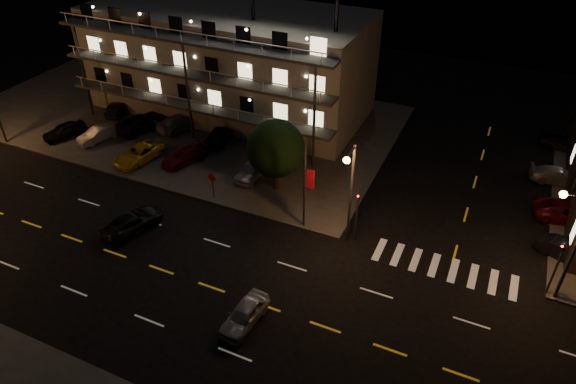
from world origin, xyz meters
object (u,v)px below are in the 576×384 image
at_px(lot_car_4, 252,170).
at_px(tree, 275,150).
at_px(side_car_0, 566,251).
at_px(lot_car_2, 139,154).
at_px(road_car_east, 244,315).
at_px(lot_car_7, 181,122).
at_px(road_car_west, 133,221).

bearing_deg(lot_car_4, tree, -12.72).
distance_m(lot_car_4, side_car_0, 24.63).
bearing_deg(tree, lot_car_2, -174.97).
height_order(tree, road_car_east, tree).
xyz_separation_m(tree, lot_car_4, (-2.58, 0.69, -2.93)).
relative_size(lot_car_2, lot_car_7, 0.96).
xyz_separation_m(lot_car_2, road_car_east, (17.54, -12.47, -0.14)).
bearing_deg(lot_car_7, lot_car_2, 113.25).
distance_m(tree, lot_car_7, 14.54).
distance_m(lot_car_4, road_car_west, 10.96).
relative_size(lot_car_2, lot_car_4, 1.14).
bearing_deg(road_car_east, road_car_west, 163.35).
height_order(tree, lot_car_7, tree).
bearing_deg(lot_car_2, lot_car_7, 99.07).
height_order(lot_car_2, lot_car_4, lot_car_4).
bearing_deg(road_car_west, side_car_0, -144.91).
height_order(side_car_0, road_car_east, road_car_east).
xyz_separation_m(tree, road_car_east, (4.44, -13.63, -3.12)).
bearing_deg(road_car_west, road_car_east, 176.06).
bearing_deg(road_car_west, lot_car_4, -99.83).
height_order(lot_car_4, lot_car_7, lot_car_7).
bearing_deg(road_car_east, lot_car_7, 136.58).
xyz_separation_m(lot_car_2, lot_car_7, (-0.02, 6.69, 0.06)).
xyz_separation_m(tree, lot_car_7, (-13.13, 5.53, -2.92)).
height_order(lot_car_7, road_car_west, lot_car_7).
relative_size(lot_car_4, lot_car_7, 0.84).
height_order(tree, side_car_0, tree).
xyz_separation_m(lot_car_4, road_car_east, (7.02, -14.31, -0.19)).
bearing_deg(lot_car_7, road_car_west, 134.09).
distance_m(lot_car_2, side_car_0, 35.20).
height_order(tree, lot_car_4, tree).
bearing_deg(lot_car_2, road_car_east, -26.55).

